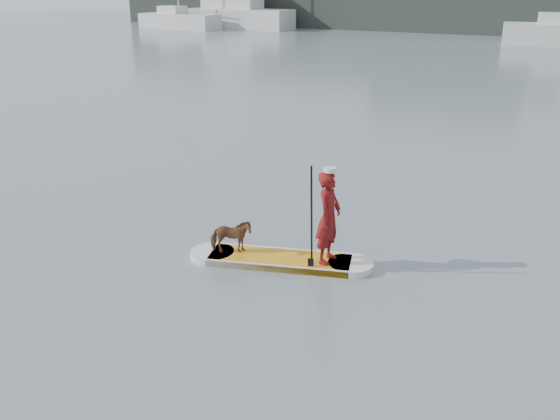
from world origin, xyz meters
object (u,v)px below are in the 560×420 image
at_px(paddler, 329,217).
at_px(dog, 231,236).
at_px(sailboat_a, 179,20).
at_px(motor_yacht_b, 237,8).
at_px(paddleboard, 280,260).

distance_m(paddler, dog, 1.80).
xyz_separation_m(sailboat_a, motor_yacht_b, (4.55, 3.45, 1.05)).
bearing_deg(paddleboard, motor_yacht_b, 105.68).
xyz_separation_m(paddleboard, paddler, (0.81, 0.23, 0.87)).
bearing_deg(dog, motor_yacht_b, 1.04).
relative_size(sailboat_a, motor_yacht_b, 1.17).
distance_m(dog, sailboat_a, 53.39).
height_order(paddler, sailboat_a, sailboat_a).
xyz_separation_m(dog, sailboat_a, (-32.06, 42.69, 0.41)).
relative_size(paddler, sailboat_a, 0.13).
height_order(paddler, dog, paddler).
height_order(paddler, motor_yacht_b, motor_yacht_b).
bearing_deg(paddler, sailboat_a, 36.63).
bearing_deg(paddleboard, dog, -180.00).
xyz_separation_m(paddler, sailboat_a, (-33.72, 42.21, -0.09)).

